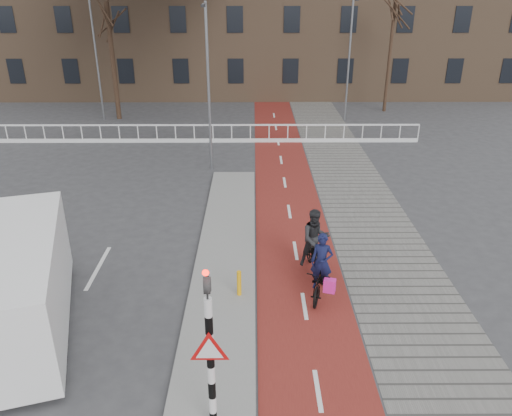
{
  "coord_description": "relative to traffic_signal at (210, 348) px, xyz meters",
  "views": [
    {
      "loc": [
        0.17,
        -8.93,
        7.75
      ],
      "look_at": [
        0.24,
        5.0,
        1.5
      ],
      "focal_mm": 35.0,
      "sensor_mm": 36.0,
      "label": 1
    }
  ],
  "objects": [
    {
      "name": "ground",
      "position": [
        0.6,
        2.02,
        -1.99
      ],
      "size": [
        120.0,
        120.0,
        0.0
      ],
      "primitive_type": "plane",
      "color": "#38383A",
      "rests_on": "ground"
    },
    {
      "name": "bike_lane",
      "position": [
        2.1,
        12.02,
        -1.98
      ],
      "size": [
        2.5,
        60.0,
        0.01
      ],
      "primitive_type": "cube",
      "color": "maroon",
      "rests_on": "ground"
    },
    {
      "name": "sidewalk",
      "position": [
        4.9,
        12.02,
        -1.98
      ],
      "size": [
        3.0,
        60.0,
        0.01
      ],
      "primitive_type": "cube",
      "color": "slate",
      "rests_on": "ground"
    },
    {
      "name": "curb_island",
      "position": [
        -0.1,
        6.02,
        -1.93
      ],
      "size": [
        1.8,
        16.0,
        0.12
      ],
      "primitive_type": "cube",
      "color": "gray",
      "rests_on": "ground"
    },
    {
      "name": "traffic_signal",
      "position": [
        0.0,
        0.0,
        0.0
      ],
      "size": [
        0.8,
        0.8,
        3.68
      ],
      "color": "black",
      "rests_on": "curb_island"
    },
    {
      "name": "bollard",
      "position": [
        0.37,
        4.4,
        -1.51
      ],
      "size": [
        0.12,
        0.12,
        0.72
      ],
      "primitive_type": "cylinder",
      "color": "#F6AC0D",
      "rests_on": "curb_island"
    },
    {
      "name": "cyclist_near",
      "position": [
        2.57,
        4.52,
        -1.36
      ],
      "size": [
        1.09,
        1.86,
        1.85
      ],
      "rotation": [
        0.0,
        0.0,
        -0.29
      ],
      "color": "black",
      "rests_on": "bike_lane"
    },
    {
      "name": "cyclist_far",
      "position": [
        2.53,
        5.75,
        -1.16
      ],
      "size": [
        0.94,
        1.91,
        1.98
      ],
      "rotation": [
        0.0,
        0.0,
        0.15
      ],
      "color": "black",
      "rests_on": "bike_lane"
    },
    {
      "name": "van",
      "position": [
        -4.95,
        3.07,
        -0.71
      ],
      "size": [
        3.8,
        6.08,
        2.44
      ],
      "rotation": [
        0.0,
        0.0,
        0.29
      ],
      "color": "white",
      "rests_on": "ground"
    },
    {
      "name": "railing",
      "position": [
        -4.4,
        19.02,
        -1.68
      ],
      "size": [
        28.0,
        0.1,
        0.99
      ],
      "color": "silver",
      "rests_on": "ground"
    },
    {
      "name": "tree_mid",
      "position": [
        -7.73,
        24.27,
        1.45
      ],
      "size": [
        0.29,
        0.29,
        6.88
      ],
      "primitive_type": "cylinder",
      "color": "black",
      "rests_on": "ground"
    },
    {
      "name": "tree_right",
      "position": [
        9.53,
        26.21,
        1.72
      ],
      "size": [
        0.21,
        0.21,
        7.41
      ],
      "primitive_type": "cylinder",
      "color": "black",
      "rests_on": "ground"
    },
    {
      "name": "streetlight_near",
      "position": [
        -1.16,
        14.79,
        1.59
      ],
      "size": [
        0.12,
        0.12,
        7.16
      ],
      "primitive_type": "cylinder",
      "color": "slate",
      "rests_on": "ground"
    },
    {
      "name": "streetlight_left",
      "position": [
        -8.65,
        24.12,
        1.81
      ],
      "size": [
        0.12,
        0.12,
        7.6
      ],
      "primitive_type": "cylinder",
      "color": "slate",
      "rests_on": "ground"
    },
    {
      "name": "streetlight_right",
      "position": [
        6.46,
        23.71,
        1.58
      ],
      "size": [
        0.12,
        0.12,
        7.14
      ],
      "primitive_type": "cylinder",
      "color": "slate",
      "rests_on": "ground"
    }
  ]
}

